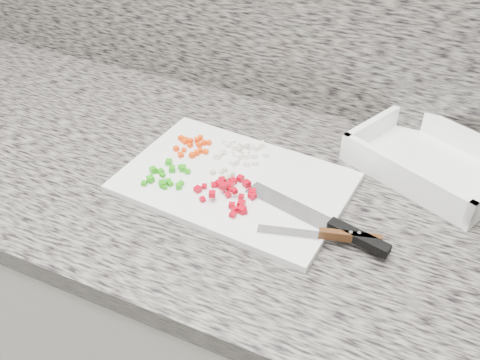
% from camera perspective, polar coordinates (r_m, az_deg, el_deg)
% --- Properties ---
extents(cabinet, '(3.92, 0.62, 0.86)m').
position_cam_1_polar(cabinet, '(1.35, -2.87, -15.05)').
color(cabinet, silver).
rests_on(cabinet, ground).
extents(countertop, '(3.96, 0.64, 0.04)m').
position_cam_1_polar(countertop, '(1.02, -3.65, 0.06)').
color(countertop, slate).
rests_on(countertop, cabinet).
extents(cutting_board, '(0.42, 0.30, 0.01)m').
position_cam_1_polar(cutting_board, '(0.97, -0.58, -0.25)').
color(cutting_board, white).
rests_on(cutting_board, countertop).
extents(carrot_pile, '(0.08, 0.08, 0.02)m').
position_cam_1_polar(carrot_pile, '(1.05, -5.10, 3.62)').
color(carrot_pile, '#EB3E05').
rests_on(carrot_pile, cutting_board).
extents(onion_pile, '(0.10, 0.09, 0.02)m').
position_cam_1_polar(onion_pile, '(1.03, 0.02, 3.17)').
color(onion_pile, white).
rests_on(onion_pile, cutting_board).
extents(green_pepper_pile, '(0.08, 0.08, 0.01)m').
position_cam_1_polar(green_pepper_pile, '(0.98, -7.90, 0.44)').
color(green_pepper_pile, '#22980D').
rests_on(green_pepper_pile, cutting_board).
extents(red_pepper_pile, '(0.11, 0.10, 0.02)m').
position_cam_1_polar(red_pepper_pile, '(0.93, -0.93, -1.35)').
color(red_pepper_pile, '#B00214').
rests_on(red_pepper_pile, cutting_board).
extents(garlic_pile, '(0.06, 0.05, 0.01)m').
position_cam_1_polar(garlic_pile, '(0.97, -1.64, 0.47)').
color(garlic_pile, beige).
rests_on(garlic_pile, cutting_board).
extents(chef_knife, '(0.27, 0.09, 0.02)m').
position_cam_1_polar(chef_knife, '(0.88, 9.90, -4.85)').
color(chef_knife, silver).
rests_on(chef_knife, cutting_board).
extents(paring_knife, '(0.19, 0.07, 0.02)m').
position_cam_1_polar(paring_knife, '(0.86, 10.00, -5.85)').
color(paring_knife, silver).
rests_on(paring_knife, cutting_board).
extents(tray, '(0.33, 0.29, 0.06)m').
position_cam_1_polar(tray, '(1.06, 19.68, 1.79)').
color(tray, white).
rests_on(tray, countertop).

